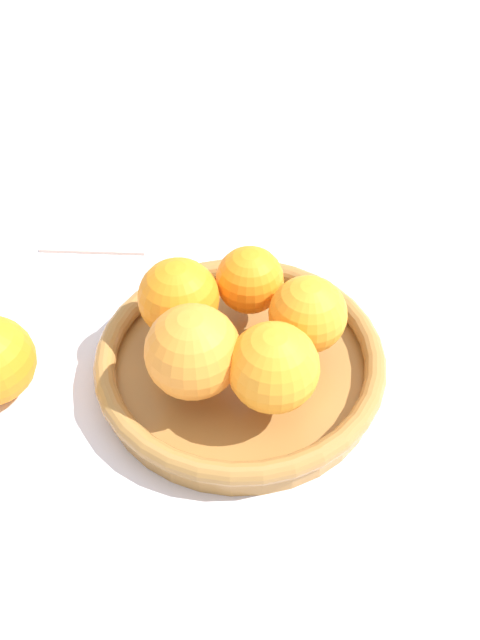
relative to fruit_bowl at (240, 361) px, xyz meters
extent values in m
plane|color=silver|center=(0.00, 0.00, -0.02)|extent=(4.00, 4.00, 0.00)
cylinder|color=#A57238|center=(0.00, 0.00, -0.01)|extent=(0.26, 0.26, 0.02)
torus|color=#A57238|center=(0.00, 0.00, 0.01)|extent=(0.27, 0.27, 0.02)
sphere|color=orange|center=(-0.06, 0.00, 0.05)|extent=(0.07, 0.07, 0.07)
sphere|color=orange|center=(-0.02, -0.06, 0.05)|extent=(0.07, 0.07, 0.07)
sphere|color=orange|center=(0.05, -0.04, 0.06)|extent=(0.08, 0.08, 0.08)
sphere|color=orange|center=(0.04, 0.04, 0.06)|extent=(0.08, 0.08, 0.08)
sphere|color=orange|center=(-0.02, 0.06, 0.06)|extent=(0.08, 0.08, 0.08)
cube|color=beige|center=(0.14, -0.27, -0.01)|extent=(0.15, 0.15, 0.01)
camera|label=1|loc=(0.05, 0.38, 0.45)|focal=35.00mm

